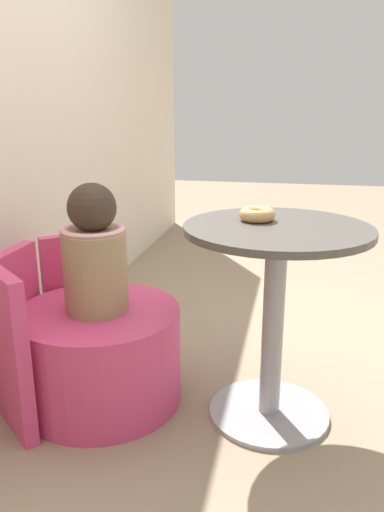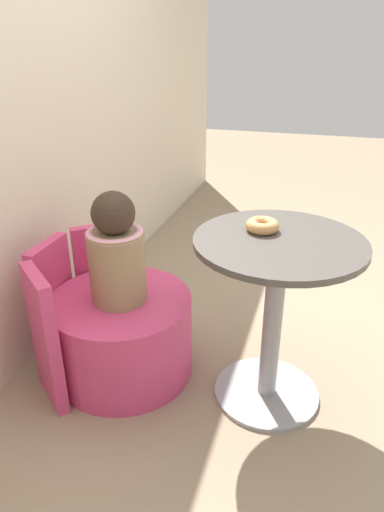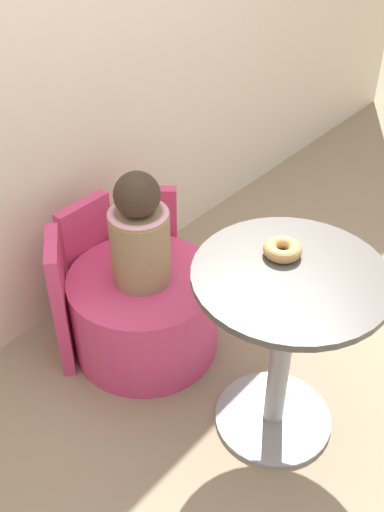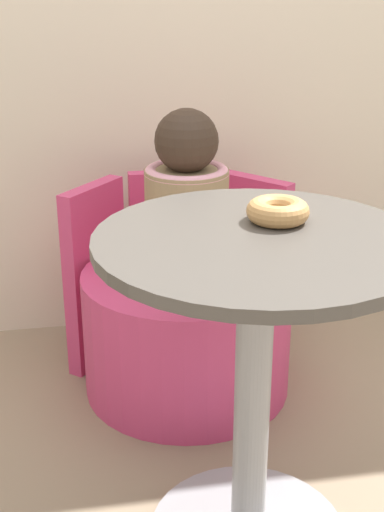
{
  "view_description": "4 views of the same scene",
  "coord_description": "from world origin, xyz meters",
  "px_view_note": "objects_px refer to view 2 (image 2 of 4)",
  "views": [
    {
      "loc": [
        -1.76,
        -0.08,
        1.12
      ],
      "look_at": [
        -0.18,
        0.25,
        0.63
      ],
      "focal_mm": 35.0,
      "sensor_mm": 36.0,
      "label": 1
    },
    {
      "loc": [
        -1.66,
        -0.17,
        1.4
      ],
      "look_at": [
        -0.09,
        0.31,
        0.62
      ],
      "focal_mm": 32.0,
      "sensor_mm": 36.0,
      "label": 2
    },
    {
      "loc": [
        -1.42,
        -0.74,
        1.93
      ],
      "look_at": [
        -0.14,
        0.35,
        0.64
      ],
      "focal_mm": 42.0,
      "sensor_mm": 36.0,
      "label": 3
    },
    {
      "loc": [
        -0.45,
        -1.26,
        1.21
      ],
      "look_at": [
        -0.17,
        0.26,
        0.59
      ],
      "focal_mm": 50.0,
      "sensor_mm": 36.0,
      "label": 4
    }
  ],
  "objects_px": {
    "round_table": "(275,295)",
    "child_figure": "(116,253)",
    "donut": "(262,225)",
    "tub_chair": "(123,335)"
  },
  "relations": [
    {
      "from": "tub_chair",
      "to": "donut",
      "type": "bearing_deg",
      "value": -81.66
    },
    {
      "from": "tub_chair",
      "to": "round_table",
      "type": "bearing_deg",
      "value": -87.84
    },
    {
      "from": "round_table",
      "to": "donut",
      "type": "relative_size",
      "value": 5.74
    },
    {
      "from": "tub_chair",
      "to": "donut",
      "type": "relative_size",
      "value": 4.88
    },
    {
      "from": "round_table",
      "to": "child_figure",
      "type": "relative_size",
      "value": 1.52
    },
    {
      "from": "tub_chair",
      "to": "child_figure",
      "type": "xyz_separation_m",
      "value": [
        0.0,
        0.0,
        0.41
      ]
    },
    {
      "from": "round_table",
      "to": "tub_chair",
      "type": "xyz_separation_m",
      "value": [
        -0.02,
        0.66,
        -0.31
      ]
    },
    {
      "from": "round_table",
      "to": "child_figure",
      "type": "xyz_separation_m",
      "value": [
        -0.02,
        0.66,
        0.1
      ]
    },
    {
      "from": "tub_chair",
      "to": "child_figure",
      "type": "height_order",
      "value": "child_figure"
    },
    {
      "from": "child_figure",
      "to": "round_table",
      "type": "bearing_deg",
      "value": -87.84
    }
  ]
}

